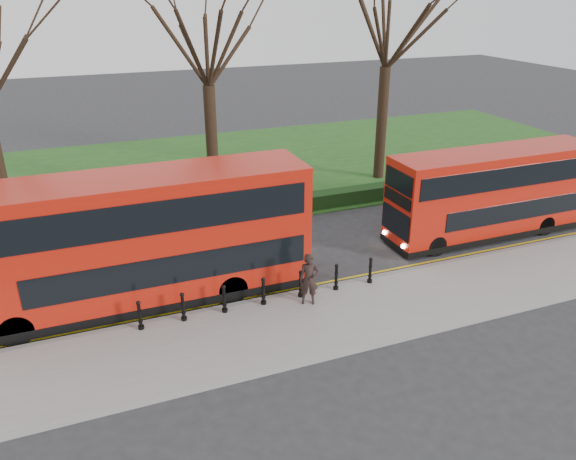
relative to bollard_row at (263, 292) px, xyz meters
name	(u,v)px	position (x,y,z in m)	size (l,w,h in m)	color
ground	(231,294)	(-0.80, 1.35, -0.65)	(120.00, 120.00, 0.00)	#28282B
pavement	(257,335)	(-0.80, -1.65, -0.58)	(60.00, 4.00, 0.15)	gray
kerb	(239,305)	(-0.80, 0.35, -0.58)	(60.00, 0.25, 0.16)	slate
grass_verge	(161,176)	(-0.80, 16.35, -0.62)	(60.00, 18.00, 0.06)	#1B4717
hedge	(191,219)	(-0.80, 8.15, -0.25)	(60.00, 0.90, 0.80)	black
yellow_line_outer	(237,303)	(-0.80, 0.65, -0.64)	(60.00, 0.10, 0.01)	yellow
yellow_line_inner	(235,300)	(-0.80, 0.85, -0.64)	(60.00, 0.10, 0.01)	yellow
tree_mid	(206,44)	(1.20, 11.35, 7.29)	(7.00, 7.00, 10.93)	black
tree_right	(388,27)	(11.20, 11.35, 7.84)	(7.48, 7.48, 11.68)	black
bollard_row	(263,292)	(0.00, 0.00, 0.00)	(8.72, 0.15, 1.00)	black
bus_lead	(140,242)	(-3.83, 1.98, 1.74)	(11.93, 2.74, 4.75)	#B0180C
bus_rear	(492,194)	(11.69, 2.27, 1.35)	(9.96, 2.29, 3.96)	#B0180C
pedestrian	(309,279)	(1.52, -0.53, 0.45)	(0.69, 0.45, 1.90)	black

